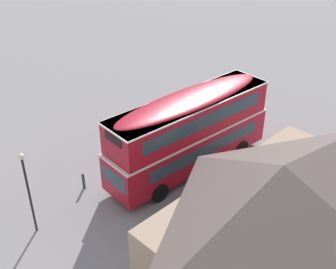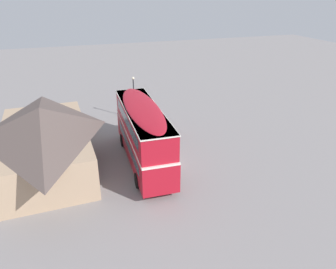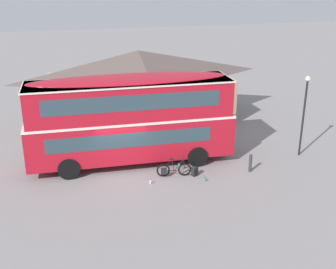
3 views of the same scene
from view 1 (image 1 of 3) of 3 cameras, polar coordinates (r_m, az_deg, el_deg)
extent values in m
plane|color=gray|center=(26.92, 2.08, -2.77)|extent=(120.00, 120.00, 0.00)
cylinder|color=black|center=(23.00, -1.18, -7.77)|extent=(1.11, 0.32, 1.10)
cylinder|color=black|center=(24.51, -4.77, -5.11)|extent=(1.11, 0.32, 1.10)
cylinder|color=black|center=(26.91, 9.71, -1.86)|extent=(1.11, 0.32, 1.10)
cylinder|color=black|center=(28.21, 6.05, 0.11)|extent=(1.11, 0.32, 1.10)
cube|color=#B21423|center=(24.96, 2.88, -1.60)|extent=(10.78, 2.90, 2.10)
cube|color=white|center=(24.40, 2.94, 0.53)|extent=(10.80, 2.92, 0.12)
cube|color=#B21423|center=(23.92, 3.01, 2.56)|extent=(10.46, 2.84, 1.90)
ellipsoid|color=#B21423|center=(23.45, 3.07, 4.77)|extent=(10.24, 2.78, 0.36)
cube|color=#2D424C|center=(22.09, -7.24, -5.93)|extent=(0.14, 2.05, 0.90)
cube|color=black|center=(20.85, -7.34, -0.64)|extent=(0.11, 1.38, 0.44)
cube|color=#2D424C|center=(25.69, 1.32, 0.24)|extent=(8.34, 0.36, 0.76)
cube|color=#2D424C|center=(24.63, 1.06, 3.88)|extent=(8.76, 0.37, 0.80)
cube|color=#2D424C|center=(24.20, 5.26, -2.03)|extent=(8.34, 0.36, 0.76)
cube|color=#2D424C|center=(23.10, 5.09, 1.80)|extent=(8.76, 0.37, 0.80)
cube|color=white|center=(23.50, 3.07, 4.51)|extent=(10.57, 2.93, 0.08)
torus|color=black|center=(25.71, -4.34, -3.74)|extent=(0.68, 0.19, 0.68)
torus|color=black|center=(26.15, -2.27, -3.00)|extent=(0.68, 0.19, 0.68)
cylinder|color=#B2B2B7|center=(25.71, -4.34, -3.74)|extent=(0.07, 0.11, 0.05)
cylinder|color=#B2B2B7|center=(26.15, -2.27, -3.00)|extent=(0.07, 0.11, 0.05)
cylinder|color=black|center=(25.68, -3.79, -3.05)|extent=(0.49, 0.12, 0.67)
cylinder|color=black|center=(25.53, -3.68, -2.40)|extent=(0.60, 0.14, 0.04)
cylinder|color=black|center=(25.80, -3.21, -2.85)|extent=(0.18, 0.07, 0.65)
cylinder|color=black|center=(26.05, -2.80, -3.24)|extent=(0.56, 0.12, 0.09)
cylinder|color=black|center=(25.90, -2.68, -2.61)|extent=(0.44, 0.10, 0.60)
cylinder|color=black|center=(25.56, -4.30, -3.17)|extent=(0.10, 0.05, 0.59)
cylinder|color=black|center=(25.38, -4.28, -2.51)|extent=(0.11, 0.46, 0.03)
ellipsoid|color=black|center=(25.64, -3.06, -2.14)|extent=(0.27, 0.14, 0.06)
cube|color=black|center=(26.25, -2.49, -2.81)|extent=(0.30, 0.19, 0.32)
cylinder|color=#338CBF|center=(25.68, -3.79, -3.05)|extent=(0.07, 0.07, 0.18)
cube|color=black|center=(25.62, -5.38, -4.23)|extent=(0.35, 0.32, 0.46)
ellipsoid|color=black|center=(25.49, -5.40, -3.80)|extent=(0.33, 0.30, 0.10)
cube|color=black|center=(25.61, -5.12, -4.42)|extent=(0.20, 0.12, 0.16)
cylinder|color=black|center=(25.73, -5.53, -4.07)|extent=(0.05, 0.05, 0.37)
cylinder|color=black|center=(25.62, -5.70, -4.26)|extent=(0.05, 0.05, 0.37)
cylinder|color=green|center=(26.04, -6.87, -4.03)|extent=(0.07, 0.07, 0.21)
cylinder|color=black|center=(25.97, -6.88, -3.82)|extent=(0.04, 0.04, 0.03)
cylinder|color=silver|center=(27.11, -1.85, -2.21)|extent=(0.07, 0.07, 0.23)
cylinder|color=black|center=(27.04, -1.85, -1.98)|extent=(0.04, 0.04, 0.02)
cube|color=tan|center=(20.31, 13.97, -11.61)|extent=(12.09, 6.56, 3.01)
pyramid|color=brown|center=(18.81, 14.88, -6.20)|extent=(12.51, 6.97, 1.78)
cube|color=#3D2319|center=(21.84, 6.94, -8.81)|extent=(1.10, 0.07, 2.10)
cube|color=#2D424C|center=(23.46, 11.63, -4.26)|extent=(1.10, 0.07, 0.90)
cube|color=#2D424C|center=(19.70, 1.49, -11.44)|extent=(1.10, 0.07, 0.90)
cylinder|color=black|center=(21.26, -18.00, -7.88)|extent=(0.11, 0.11, 4.27)
sphere|color=#F2E5BF|center=(19.98, -19.03, -2.81)|extent=(0.28, 0.28, 0.28)
cylinder|color=#333338|center=(24.41, -11.22, -6.22)|extent=(0.16, 0.16, 0.85)
sphere|color=#333338|center=(24.14, -11.33, -5.34)|extent=(0.16, 0.16, 0.16)
camera|label=2|loc=(38.02, 35.74, 22.43)|focal=33.89mm
camera|label=3|loc=(40.28, -16.04, 22.35)|focal=45.39mm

